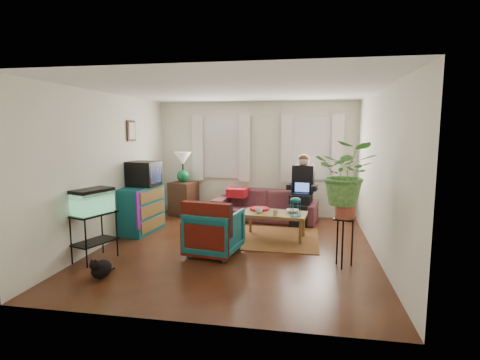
% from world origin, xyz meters
% --- Properties ---
extents(floor, '(4.50, 5.00, 0.01)m').
position_xyz_m(floor, '(0.00, 0.00, 0.00)').
color(floor, '#4F2B14').
rests_on(floor, ground).
extents(ceiling, '(4.50, 5.00, 0.01)m').
position_xyz_m(ceiling, '(0.00, 0.00, 2.60)').
color(ceiling, white).
rests_on(ceiling, wall_back).
extents(wall_back, '(4.50, 0.01, 2.60)m').
position_xyz_m(wall_back, '(0.00, 2.50, 1.30)').
color(wall_back, silver).
rests_on(wall_back, floor).
extents(wall_front, '(4.50, 0.01, 2.60)m').
position_xyz_m(wall_front, '(0.00, -2.50, 1.30)').
color(wall_front, silver).
rests_on(wall_front, floor).
extents(wall_left, '(0.01, 5.00, 2.60)m').
position_xyz_m(wall_left, '(-2.25, 0.00, 1.30)').
color(wall_left, silver).
rests_on(wall_left, floor).
extents(wall_right, '(0.01, 5.00, 2.60)m').
position_xyz_m(wall_right, '(2.25, 0.00, 1.30)').
color(wall_right, silver).
rests_on(wall_right, floor).
extents(window_left, '(1.08, 0.04, 1.38)m').
position_xyz_m(window_left, '(-0.80, 2.48, 1.55)').
color(window_left, white).
rests_on(window_left, wall_back).
extents(window_right, '(1.08, 0.04, 1.38)m').
position_xyz_m(window_right, '(1.25, 2.48, 1.55)').
color(window_right, white).
rests_on(window_right, wall_back).
extents(curtains_left, '(1.36, 0.06, 1.50)m').
position_xyz_m(curtains_left, '(-0.80, 2.40, 1.55)').
color(curtains_left, white).
rests_on(curtains_left, wall_back).
extents(curtains_right, '(1.36, 0.06, 1.50)m').
position_xyz_m(curtains_right, '(1.25, 2.40, 1.55)').
color(curtains_right, white).
rests_on(curtains_right, wall_back).
extents(picture_frame, '(0.04, 0.32, 0.40)m').
position_xyz_m(picture_frame, '(-2.21, 0.85, 1.95)').
color(picture_frame, '#3D2616').
rests_on(picture_frame, wall_left).
extents(area_rug, '(2.01, 1.61, 0.01)m').
position_xyz_m(area_rug, '(0.38, 0.66, 0.01)').
color(area_rug, brown).
rests_on(area_rug, floor).
extents(sofa, '(2.32, 1.17, 0.87)m').
position_xyz_m(sofa, '(0.27, 2.05, 0.43)').
color(sofa, brown).
rests_on(sofa, floor).
extents(seated_person, '(0.64, 0.75, 1.32)m').
position_xyz_m(seated_person, '(1.06, 1.94, 0.66)').
color(seated_person, black).
rests_on(seated_person, sofa).
extents(side_table, '(0.65, 0.65, 0.77)m').
position_xyz_m(side_table, '(-1.65, 2.20, 0.39)').
color(side_table, '#412F18').
rests_on(side_table, floor).
extents(table_lamp, '(0.49, 0.49, 0.70)m').
position_xyz_m(table_lamp, '(-1.65, 2.20, 1.10)').
color(table_lamp, white).
rests_on(table_lamp, side_table).
extents(dresser, '(0.60, 1.04, 0.89)m').
position_xyz_m(dresser, '(-1.99, 0.67, 0.45)').
color(dresser, '#105663').
rests_on(dresser, floor).
extents(crt_tv, '(0.60, 0.55, 0.48)m').
position_xyz_m(crt_tv, '(-1.96, 0.76, 1.13)').
color(crt_tv, black).
rests_on(crt_tv, dresser).
extents(aquarium_stand, '(0.55, 0.73, 0.73)m').
position_xyz_m(aquarium_stand, '(-2.00, -0.95, 0.36)').
color(aquarium_stand, black).
rests_on(aquarium_stand, floor).
extents(aquarium, '(0.50, 0.67, 0.38)m').
position_xyz_m(aquarium, '(-2.00, -0.95, 0.92)').
color(aquarium, '#7FD899').
rests_on(aquarium, aquarium_stand).
extents(black_cat, '(0.25, 0.37, 0.30)m').
position_xyz_m(black_cat, '(-1.53, -1.58, 0.15)').
color(black_cat, black).
rests_on(black_cat, floor).
extents(armchair, '(0.88, 0.84, 0.79)m').
position_xyz_m(armchair, '(-0.28, -0.35, 0.40)').
color(armchair, '#105B65').
rests_on(armchair, floor).
extents(serape_throw, '(0.82, 0.31, 0.65)m').
position_xyz_m(serape_throw, '(-0.33, -0.65, 0.56)').
color(serape_throw, '#9E0A0A').
rests_on(serape_throw, armchair).
extents(coffee_table, '(1.22, 0.75, 0.48)m').
position_xyz_m(coffee_table, '(0.58, 0.66, 0.24)').
color(coffee_table, brown).
rests_on(coffee_table, floor).
extents(cup_a, '(0.14, 0.14, 0.10)m').
position_xyz_m(cup_a, '(0.31, 0.58, 0.53)').
color(cup_a, white).
rests_on(cup_a, coffee_table).
extents(cup_b, '(0.12, 0.12, 0.10)m').
position_xyz_m(cup_b, '(0.62, 0.47, 0.53)').
color(cup_b, beige).
rests_on(cup_b, coffee_table).
extents(bowl, '(0.25, 0.25, 0.06)m').
position_xyz_m(bowl, '(0.91, 0.73, 0.51)').
color(bowl, white).
rests_on(bowl, coffee_table).
extents(snack_tray, '(0.39, 0.39, 0.04)m').
position_xyz_m(snack_tray, '(0.29, 0.85, 0.50)').
color(snack_tray, '#B21414').
rests_on(snack_tray, coffee_table).
extents(birdcage, '(0.21, 0.21, 0.34)m').
position_xyz_m(birdcage, '(0.97, 0.46, 0.65)').
color(birdcage, '#115B6B').
rests_on(birdcage, coffee_table).
extents(plant_stand, '(0.37, 0.37, 0.72)m').
position_xyz_m(plant_stand, '(1.70, -0.58, 0.36)').
color(plant_stand, black).
rests_on(plant_stand, floor).
extents(potted_plant, '(0.98, 0.90, 0.92)m').
position_xyz_m(potted_plant, '(1.70, -0.58, 1.23)').
color(potted_plant, '#599947').
rests_on(potted_plant, plant_stand).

